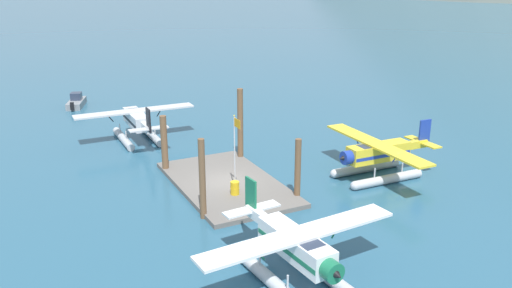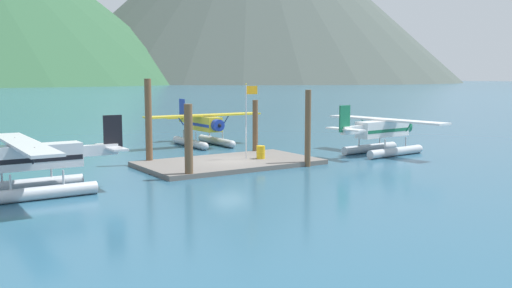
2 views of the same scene
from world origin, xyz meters
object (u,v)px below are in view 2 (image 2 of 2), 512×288
flagpole (248,111)px  fuel_drum (261,152)px  seaplane_yellow_bow_right (203,127)px  seaplane_white_stbd_aft (383,133)px  seaplane_silver_port_aft (31,164)px

flagpole → fuel_drum: size_ratio=5.80×
flagpole → seaplane_yellow_bow_right: flagpole is taller
flagpole → seaplane_white_stbd_aft: bearing=-9.5°
seaplane_white_stbd_aft → flagpole: bearing=170.5°
fuel_drum → seaplane_silver_port_aft: seaplane_silver_port_aft is taller
seaplane_yellow_bow_right → seaplane_white_stbd_aft: size_ratio=0.99×
seaplane_silver_port_aft → fuel_drum: bearing=9.4°
flagpole → seaplane_silver_port_aft: 14.96m
flagpole → seaplane_silver_port_aft: (-14.54, -2.94, -1.96)m
fuel_drum → seaplane_silver_port_aft: bearing=-170.6°
seaplane_white_stbd_aft → seaplane_silver_port_aft: bearing=-177.5°
seaplane_white_stbd_aft → seaplane_silver_port_aft: 25.49m
fuel_drum → seaplane_yellow_bow_right: seaplane_yellow_bow_right is taller
flagpole → seaplane_yellow_bow_right: (1.96, 10.24, -1.96)m
seaplane_white_stbd_aft → seaplane_silver_port_aft: size_ratio=1.01×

